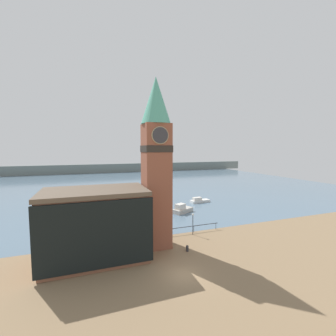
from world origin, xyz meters
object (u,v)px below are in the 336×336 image
Objects in this scene: pier_building at (96,224)px; lamp_post at (193,220)px; clock_tower at (156,158)px; mooring_bollard_far at (187,248)px; boat_near at (182,209)px; boat_far at (199,200)px; mooring_bollard_near at (169,240)px.

pier_building reaches higher than lamp_post.
lamp_post is at bearing 16.27° from clock_tower.
boat_near is at bearing 68.80° from mooring_bollard_far.
lamp_post is (3.26, 5.00, 2.01)m from mooring_bollard_far.
boat_far is at bearing 59.67° from lamp_post.
boat_far is 6.08× the size of mooring_bollard_near.
mooring_bollard_near is (10.13, 1.35, -3.92)m from pier_building.
lamp_post is (-11.14, -19.05, 1.97)m from boat_far.
mooring_bollard_far is (11.50, -2.08, -3.93)m from pier_building.
clock_tower is at bearing -163.73° from lamp_post.
mooring_bollard_near is at bearing -131.77° from boat_far.
pier_building is 3.63× the size of lamp_post.
pier_building is at bearing -172.39° from mooring_bollard_near.
lamp_post is at bearing 11.20° from pier_building.
mooring_bollard_near is 5.28m from lamp_post.
clock_tower is 12.78m from mooring_bollard_far.
boat_near is (9.93, 13.91, -11.66)m from clock_tower.
boat_far is 25.96m from mooring_bollard_near.
lamp_post is (-3.32, -11.98, 1.73)m from boat_near.
mooring_bollard_near is 3.70m from mooring_bollard_far.
lamp_post reaches higher than mooring_bollard_near.
boat_near is 12.55m from lamp_post.
clock_tower is at bearing -151.20° from boat_near.
pier_building is 23.71m from boat_near.
boat_far is 6.16× the size of mooring_bollard_far.
pier_building is 15.05× the size of mooring_bollard_far.
mooring_bollard_far is at bearing -123.09° from lamp_post.
boat_near is 0.98× the size of boat_far.
boat_far is (7.82, 7.08, -0.24)m from boat_near.
boat_near is at bearing 54.46° from clock_tower.
clock_tower is 1.86× the size of pier_building.
boat_far is 28.04m from mooring_bollard_far.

